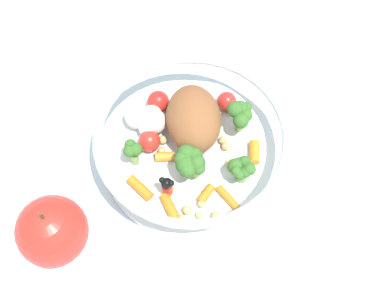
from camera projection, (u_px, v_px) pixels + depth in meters
name	position (u px, v px, depth m)	size (l,w,h in m)	color
ground_plane	(182.00, 149.00, 0.66)	(2.40, 2.40, 0.00)	silver
food_container	(189.00, 138.00, 0.63)	(0.23, 0.23, 0.07)	white
loose_apple	(52.00, 231.00, 0.56)	(0.08, 0.08, 0.09)	red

